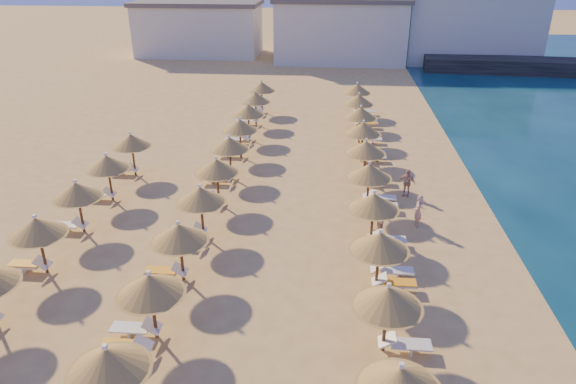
# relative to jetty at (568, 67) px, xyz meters

# --- Properties ---
(ground) EXTENTS (220.00, 220.00, 0.00)m
(ground) POSITION_rel_jetty_xyz_m (-26.80, -39.30, -0.75)
(ground) COLOR #E1B462
(ground) RESTS_ON ground
(jetty) EXTENTS (30.22, 6.39, 1.50)m
(jetty) POSITION_rel_jetty_xyz_m (0.00, 0.00, 0.00)
(jetty) COLOR black
(jetty) RESTS_ON ground
(hotel_blocks) EXTENTS (48.53, 11.47, 8.10)m
(hotel_blocks) POSITION_rel_jetty_xyz_m (-24.05, 6.68, 2.95)
(hotel_blocks) COLOR beige
(hotel_blocks) RESTS_ON ground
(parasol_row_east) EXTENTS (2.32, 39.83, 2.66)m
(parasol_row_east) POSITION_rel_jetty_xyz_m (-23.14, -36.03, 1.34)
(parasol_row_east) COLOR brown
(parasol_row_east) RESTS_ON ground
(parasol_row_west) EXTENTS (2.32, 39.83, 2.66)m
(parasol_row_west) POSITION_rel_jetty_xyz_m (-30.78, -36.03, 1.34)
(parasol_row_west) COLOR brown
(parasol_row_west) RESTS_ON ground
(parasol_row_inland) EXTENTS (2.32, 19.37, 2.66)m
(parasol_row_inland) POSITION_rel_jetty_xyz_m (-36.51, -39.44, 1.34)
(parasol_row_inland) COLOR brown
(parasol_row_inland) RESTS_ON ground
(loungers) EXTENTS (16.48, 38.09, 0.66)m
(loungers) POSITION_rel_jetty_xyz_m (-28.48, -36.70, -0.41)
(loungers) COLOR silver
(loungers) RESTS_ON ground
(beachgoer_c) EXTENTS (0.97, 0.66, 1.52)m
(beachgoer_c) POSITION_rel_jetty_xyz_m (-20.95, -32.41, 0.01)
(beachgoer_c) COLOR tan
(beachgoer_c) RESTS_ON ground
(beachgoer_b) EXTENTS (0.82, 0.96, 1.72)m
(beachgoer_b) POSITION_rel_jetty_xyz_m (-22.80, -36.85, 0.11)
(beachgoer_b) COLOR tan
(beachgoer_b) RESTS_ON ground
(beachgoer_a) EXTENTS (0.47, 0.64, 1.62)m
(beachgoer_a) POSITION_rel_jetty_xyz_m (-20.87, -35.87, 0.06)
(beachgoer_a) COLOR tan
(beachgoer_a) RESTS_ON ground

